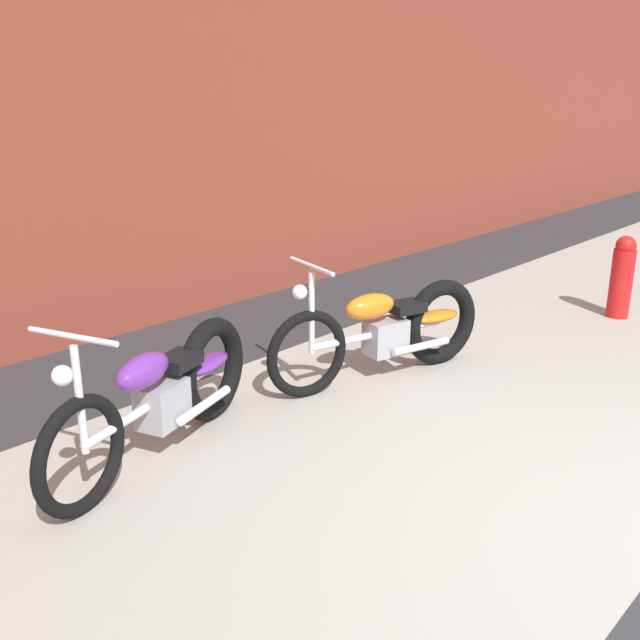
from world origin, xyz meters
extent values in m
cube|color=#9E998E|center=(0.00, 1.75, 0.00)|extent=(36.00, 3.50, 0.01)
cube|color=brown|center=(0.00, 5.20, 2.31)|extent=(36.00, 0.50, 4.62)
torus|color=black|center=(-1.80, 2.50, 0.34)|extent=(0.67, 0.29, 0.68)
torus|color=black|center=(-0.57, 2.90, 0.36)|extent=(0.73, 0.35, 0.73)
cylinder|color=silver|center=(-1.18, 2.70, 0.38)|extent=(1.19, 0.44, 0.06)
cube|color=#99999E|center=(-1.11, 2.72, 0.34)|extent=(0.37, 0.31, 0.28)
ellipsoid|color=#6B2D93|center=(-1.26, 2.67, 0.62)|extent=(0.48, 0.32, 0.20)
ellipsoid|color=#6B2D93|center=(-0.62, 2.89, 0.42)|extent=(0.47, 0.31, 0.10)
cube|color=black|center=(-0.92, 2.79, 0.56)|extent=(0.33, 0.28, 0.08)
cylinder|color=silver|center=(-1.76, 2.51, 0.65)|extent=(0.06, 0.06, 0.62)
cylinder|color=silver|center=(-1.76, 2.51, 1.01)|extent=(0.21, 0.56, 0.03)
sphere|color=white|center=(-1.86, 2.48, 0.83)|extent=(0.11, 0.11, 0.11)
cylinder|color=silver|center=(-0.83, 2.66, 0.26)|extent=(0.54, 0.23, 0.06)
torus|color=black|center=(0.14, 2.66, 0.34)|extent=(0.68, 0.26, 0.68)
torus|color=black|center=(1.40, 2.32, 0.36)|extent=(0.74, 0.32, 0.73)
cylinder|color=silver|center=(0.77, 2.49, 0.38)|extent=(1.21, 0.38, 0.06)
cube|color=#99999E|center=(0.85, 2.47, 0.34)|extent=(0.37, 0.30, 0.28)
ellipsoid|color=orange|center=(0.69, 2.51, 0.62)|extent=(0.47, 0.30, 0.20)
ellipsoid|color=orange|center=(1.35, 2.33, 0.42)|extent=(0.47, 0.29, 0.10)
cube|color=black|center=(1.04, 2.42, 0.56)|extent=(0.32, 0.27, 0.08)
cylinder|color=silver|center=(0.18, 2.65, 0.65)|extent=(0.05, 0.05, 0.62)
cylinder|color=silver|center=(0.18, 2.65, 1.01)|extent=(0.19, 0.57, 0.03)
sphere|color=white|center=(0.09, 2.68, 0.83)|extent=(0.11, 0.11, 0.11)
cylinder|color=silver|center=(1.04, 2.26, 0.26)|extent=(0.55, 0.20, 0.06)
cylinder|color=red|center=(3.73, 1.70, 0.35)|extent=(0.22, 0.22, 0.70)
sphere|color=red|center=(3.73, 1.70, 0.74)|extent=(0.20, 0.20, 0.20)
camera|label=1|loc=(-3.42, -0.76, 2.22)|focal=39.79mm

